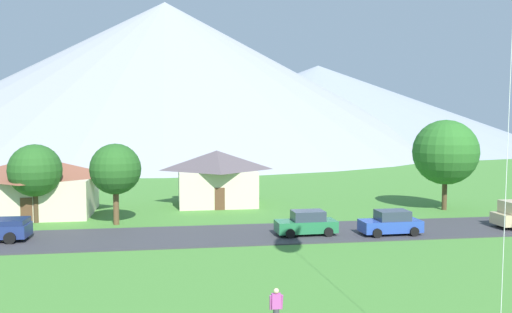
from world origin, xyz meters
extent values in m
cube|color=#38383D|center=(0.00, 30.98, 0.04)|extent=(160.00, 6.90, 0.08)
cone|color=gray|center=(37.76, 150.81, 11.71)|extent=(126.16, 126.16, 23.42)
cone|color=#8E939E|center=(-6.50, 137.18, 18.80)|extent=(137.89, 137.89, 37.61)
cube|color=beige|center=(-1.15, 44.55, 1.66)|extent=(7.10, 6.01, 3.31)
pyramid|color=#564C51|center=(-1.15, 44.55, 4.22)|extent=(7.67, 6.49, 1.82)
cube|color=brown|center=(-1.15, 41.53, 1.00)|extent=(0.90, 0.06, 2.00)
cube|color=beige|center=(-16.59, 41.77, 1.58)|extent=(9.04, 7.73, 3.17)
pyramid|color=brown|center=(-16.59, 41.77, 4.04)|extent=(9.77, 8.35, 1.74)
cube|color=brown|center=(-16.59, 37.89, 1.00)|extent=(0.90, 0.06, 2.00)
cylinder|color=#4C3823|center=(-15.89, 38.01, 1.29)|extent=(0.44, 0.44, 2.58)
sphere|color=#23561E|center=(-15.89, 38.01, 4.11)|extent=(4.10, 4.10, 4.10)
cylinder|color=brown|center=(-9.61, 36.19, 1.42)|extent=(0.44, 0.44, 2.84)
sphere|color=#23561E|center=(-9.61, 36.19, 4.30)|extent=(3.90, 3.90, 3.90)
cylinder|color=#4C3823|center=(18.67, 38.59, 1.50)|extent=(0.44, 0.44, 3.00)
sphere|color=#286623|center=(18.67, 38.59, 5.16)|extent=(5.76, 5.76, 5.76)
cube|color=#237042|center=(3.83, 30.08, 0.68)|extent=(4.25, 1.93, 0.80)
cube|color=#2D3847|center=(3.98, 30.08, 1.42)|extent=(2.25, 1.65, 0.68)
cylinder|color=black|center=(2.51, 29.12, 0.40)|extent=(0.65, 0.26, 0.64)
cylinder|color=black|center=(2.46, 30.95, 0.40)|extent=(0.65, 0.26, 0.64)
cylinder|color=black|center=(5.21, 29.20, 0.40)|extent=(0.65, 0.26, 0.64)
cylinder|color=black|center=(5.16, 31.04, 0.40)|extent=(0.65, 0.26, 0.64)
cube|color=#2847A8|center=(9.70, 29.28, 0.68)|extent=(4.24, 1.88, 0.80)
cube|color=#2D3847|center=(9.85, 29.29, 1.42)|extent=(2.23, 1.63, 0.68)
cylinder|color=black|center=(8.37, 28.34, 0.40)|extent=(0.64, 0.25, 0.64)
cylinder|color=black|center=(8.33, 30.18, 0.40)|extent=(0.64, 0.25, 0.64)
cylinder|color=black|center=(11.07, 28.39, 0.40)|extent=(0.64, 0.25, 0.64)
cylinder|color=black|center=(11.03, 30.23, 0.40)|extent=(0.64, 0.25, 0.64)
cylinder|color=black|center=(19.15, 30.95, 0.46)|extent=(0.76, 0.28, 0.76)
cube|color=navy|center=(-16.26, 31.33, 1.35)|extent=(2.77, 2.05, 0.36)
cylinder|color=black|center=(-15.75, 30.30, 0.46)|extent=(0.77, 0.31, 0.76)
cylinder|color=black|center=(-15.68, 32.34, 0.46)|extent=(0.77, 0.31, 0.76)
cylinder|color=silver|center=(4.24, 7.94, 9.71)|extent=(2.03, 2.84, 16.32)
cube|color=#B7479E|center=(-1.46, 13.71, 1.17)|extent=(0.36, 0.22, 0.58)
sphere|color=beige|center=(-1.46, 13.71, 1.57)|extent=(0.21, 0.21, 0.21)
cylinder|color=#B7479E|center=(-1.68, 13.71, 1.12)|extent=(0.12, 0.18, 0.59)
cylinder|color=#B7479E|center=(-1.24, 13.71, 1.12)|extent=(0.12, 0.18, 0.59)
camera|label=1|loc=(-5.42, -6.51, 8.25)|focal=38.34mm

